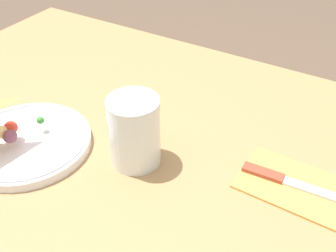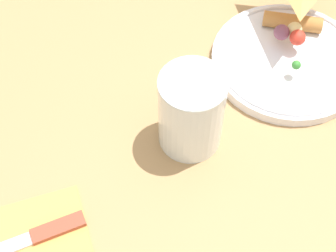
# 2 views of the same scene
# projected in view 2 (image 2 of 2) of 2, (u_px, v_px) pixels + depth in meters

# --- Properties ---
(dining_table) EXTENTS (1.12, 0.82, 0.71)m
(dining_table) POSITION_uv_depth(u_px,v_px,m) (222.00, 177.00, 0.78)
(dining_table) COLOR #A87F51
(dining_table) RESTS_ON ground_plane
(plate_pizza) EXTENTS (0.23, 0.23, 0.05)m
(plate_pizza) POSITION_uv_depth(u_px,v_px,m) (288.00, 58.00, 0.77)
(plate_pizza) COLOR white
(plate_pizza) RESTS_ON dining_table
(milk_glass) EXTENTS (0.09, 0.09, 0.12)m
(milk_glass) POSITION_uv_depth(u_px,v_px,m) (191.00, 114.00, 0.66)
(milk_glass) COLOR white
(milk_glass) RESTS_ON dining_table
(napkin_folded) EXTENTS (0.18, 0.12, 0.00)m
(napkin_folded) POSITION_uv_depth(u_px,v_px,m) (15.00, 246.00, 0.62)
(napkin_folded) COLOR #E59E4C
(napkin_folded) RESTS_ON dining_table
(butter_knife) EXTENTS (0.18, 0.03, 0.01)m
(butter_knife) POSITION_uv_depth(u_px,v_px,m) (21.00, 242.00, 0.61)
(butter_knife) COLOR #99422D
(butter_knife) RESTS_ON napkin_folded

